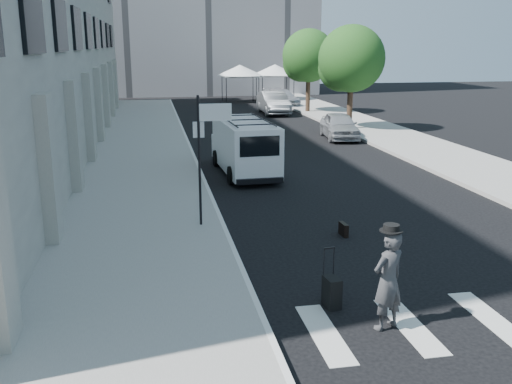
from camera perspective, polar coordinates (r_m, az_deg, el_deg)
name	(u,v)px	position (r m, az deg, el deg)	size (l,w,h in m)	color
ground	(327,266)	(13.25, 7.15, -7.37)	(120.00, 120.00, 0.00)	black
sidewalk_left	(143,148)	(28.11, -11.26, 4.35)	(4.50, 48.00, 0.15)	gray
sidewalk_right	(371,129)	(34.53, 11.46, 6.21)	(4.00, 56.00, 0.15)	gray
sign_pole	(208,133)	(15.13, -4.86, 5.88)	(1.03, 0.07, 3.50)	black
tree_near	(349,61)	(33.81, 9.28, 12.78)	(3.80, 3.83, 6.03)	black
tree_far	(307,58)	(42.40, 5.10, 13.23)	(3.80, 3.83, 6.03)	black
tent_left	(240,71)	(50.35, -1.61, 12.05)	(4.00, 4.00, 3.20)	black
tent_right	(275,70)	(51.43, 1.90, 12.10)	(4.00, 4.00, 3.20)	black
businessman	(388,281)	(10.36, 13.07, -8.62)	(0.67, 0.44, 1.82)	#39393B
briefcase	(344,229)	(15.30, 8.75, -3.72)	(0.12, 0.44, 0.34)	black
suitcase	(332,292)	(11.23, 7.59, -9.87)	(0.30, 0.44, 1.15)	black
cargo_van	(244,146)	(22.29, -1.20, 4.62)	(2.12, 5.49, 2.06)	white
parked_car_a	(339,126)	(30.99, 8.34, 6.58)	(1.65, 4.11, 1.40)	#96999D
parked_car_b	(273,103)	(41.76, 1.75, 8.90)	(1.70, 4.88, 1.61)	#54585C
parked_car_c	(281,98)	(47.18, 2.56, 9.40)	(1.92, 4.72, 1.37)	#A7A9AF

